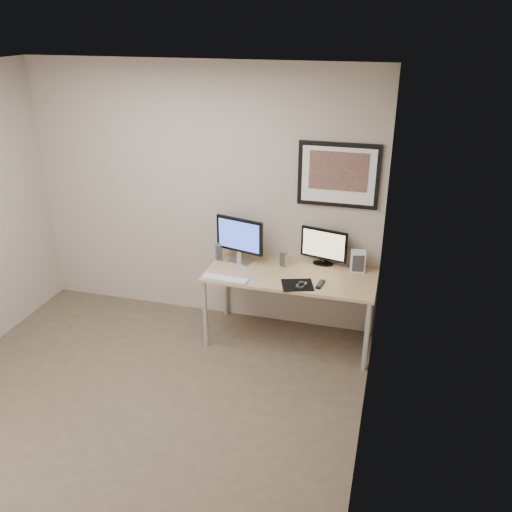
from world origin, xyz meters
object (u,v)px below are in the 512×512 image
at_px(monitor_tv, 324,246).
at_px(phone_dock, 284,259).
at_px(framed_art, 339,175).
at_px(speaker_right, 284,258).
at_px(monitor_large, 240,238).
at_px(keyboard, 225,279).
at_px(desk, 291,280).
at_px(speaker_left, 219,252).
at_px(fan_unit, 358,261).

xyz_separation_m(monitor_tv, phone_dock, (-0.36, -0.13, -0.13)).
xyz_separation_m(framed_art, phone_dock, (-0.45, -0.18, -0.82)).
distance_m(speaker_right, phone_dock, 0.02).
relative_size(monitor_large, phone_dock, 3.56).
distance_m(monitor_tv, keyboard, 1.02).
relative_size(framed_art, keyboard, 1.67).
relative_size(desk, monitor_tv, 3.47).
height_order(monitor_large, phone_dock, monitor_large).
bearing_deg(speaker_left, phone_dock, -21.40).
relative_size(speaker_left, keyboard, 0.39).
bearing_deg(speaker_left, monitor_large, -22.98).
xyz_separation_m(monitor_large, speaker_right, (0.44, 0.02, -0.17)).
relative_size(desk, fan_unit, 7.68).
bearing_deg(framed_art, monitor_large, -166.74).
bearing_deg(framed_art, fan_unit, -24.98).
bearing_deg(framed_art, speaker_right, -157.15).
relative_size(monitor_tv, phone_dock, 3.33).
bearing_deg(framed_art, keyboard, -146.25).
bearing_deg(framed_art, phone_dock, -158.52).
distance_m(speaker_right, fan_unit, 0.70).
bearing_deg(desk, speaker_left, 171.29).
height_order(desk, phone_dock, phone_dock).
height_order(speaker_left, keyboard, speaker_left).
bearing_deg(monitor_tv, speaker_right, -145.53).
bearing_deg(keyboard, monitor_tv, 36.30).
relative_size(speaker_right, phone_dock, 1.21).
bearing_deg(monitor_tv, fan_unit, 1.42).
bearing_deg(speaker_right, phone_dock, 114.85).
distance_m(monitor_large, speaker_left, 0.27).
distance_m(monitor_large, monitor_tv, 0.82).
height_order(phone_dock, fan_unit, fan_unit).
height_order(framed_art, speaker_right, framed_art).
height_order(desk, fan_unit, fan_unit).
xyz_separation_m(desk, monitor_tv, (0.26, 0.28, 0.26)).
bearing_deg(framed_art, monitor_tv, -152.60).
bearing_deg(monitor_tv, monitor_large, -155.68).
relative_size(monitor_large, speaker_right, 2.95).
distance_m(desk, fan_unit, 0.66).
relative_size(desk, keyboard, 3.56).
height_order(framed_art, monitor_tv, framed_art).
bearing_deg(desk, phone_dock, 124.00).
relative_size(phone_dock, fan_unit, 0.67).
distance_m(monitor_large, fan_unit, 1.15).
height_order(framed_art, speaker_left, framed_art).
distance_m(speaker_left, phone_dock, 0.65).
xyz_separation_m(monitor_tv, keyboard, (-0.82, -0.56, -0.19)).
distance_m(speaker_right, keyboard, 0.63).
bearing_deg(phone_dock, speaker_left, 161.86).
xyz_separation_m(monitor_large, fan_unit, (1.14, 0.09, -0.15)).
bearing_deg(fan_unit, framed_art, 145.63).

